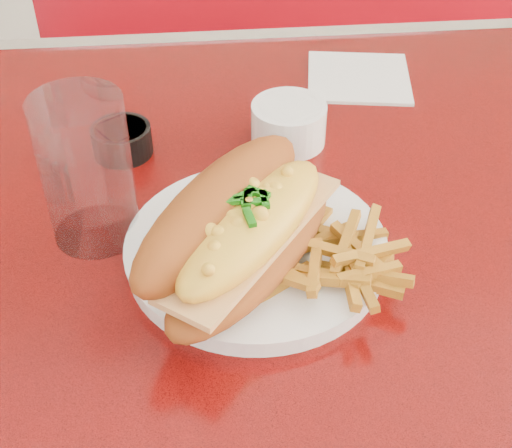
{
  "coord_description": "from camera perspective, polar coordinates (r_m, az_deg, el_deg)",
  "views": [
    {
      "loc": [
        -0.26,
        -0.53,
        1.22
      ],
      "look_at": [
        -0.22,
        -0.05,
        0.81
      ],
      "focal_mm": 50.0,
      "sensor_mm": 36.0,
      "label": 1
    }
  ],
  "objects": [
    {
      "name": "diner_table",
      "position": [
        0.86,
        14.47,
        -6.96
      ],
      "size": [
        1.23,
        0.83,
        0.77
      ],
      "color": "#B80F0B",
      "rests_on": "ground"
    },
    {
      "name": "booth_bench_far",
      "position": [
        1.66,
        4.73,
        6.14
      ],
      "size": [
        1.2,
        0.51,
        0.9
      ],
      "color": "maroon",
      "rests_on": "ground"
    },
    {
      "name": "dinner_plate",
      "position": [
        0.65,
        -0.0,
        -2.02
      ],
      "size": [
        0.25,
        0.25,
        0.02
      ],
      "rotation": [
        0.0,
        0.0,
        -0.04
      ],
      "color": "white",
      "rests_on": "diner_table"
    },
    {
      "name": "mac_hoagie",
      "position": [
        0.6,
        -1.22,
        -0.41
      ],
      "size": [
        0.23,
        0.25,
        0.1
      ],
      "rotation": [
        0.0,
        0.0,
        0.92
      ],
      "color": "#944717",
      "rests_on": "dinner_plate"
    },
    {
      "name": "fries_pile",
      "position": [
        0.63,
        5.08,
        -1.75
      ],
      "size": [
        0.13,
        0.12,
        0.03
      ],
      "primitive_type": null,
      "rotation": [
        0.0,
        0.0,
        -0.17
      ],
      "color": "orange",
      "rests_on": "dinner_plate"
    },
    {
      "name": "fork",
      "position": [
        0.66,
        5.25,
        -1.04
      ],
      "size": [
        0.04,
        0.13,
        0.0
      ],
      "rotation": [
        0.0,
        0.0,
        1.38
      ],
      "color": "#B8B8BC",
      "rests_on": "dinner_plate"
    },
    {
      "name": "gravy_ramekin",
      "position": [
        0.8,
        2.63,
        8.12
      ],
      "size": [
        0.09,
        0.09,
        0.05
      ],
      "rotation": [
        0.0,
        0.0,
        0.14
      ],
      "color": "white",
      "rests_on": "diner_table"
    },
    {
      "name": "sauce_cup_left",
      "position": [
        0.8,
        -10.69,
        6.7
      ],
      "size": [
        0.08,
        0.08,
        0.03
      ],
      "rotation": [
        0.0,
        0.0,
        0.21
      ],
      "color": "black",
      "rests_on": "diner_table"
    },
    {
      "name": "water_tumbler",
      "position": [
        0.66,
        -13.38,
        4.18
      ],
      "size": [
        0.11,
        0.11,
        0.14
      ],
      "primitive_type": "cylinder",
      "rotation": [
        0.0,
        0.0,
        0.41
      ],
      "color": "silver",
      "rests_on": "diner_table"
    },
    {
      "name": "paper_napkin",
      "position": [
        0.94,
        8.21,
        11.53
      ],
      "size": [
        0.15,
        0.15,
        0.0
      ],
      "primitive_type": "cube",
      "rotation": [
        0.0,
        0.0,
        -0.16
      ],
      "color": "white",
      "rests_on": "diner_table"
    }
  ]
}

